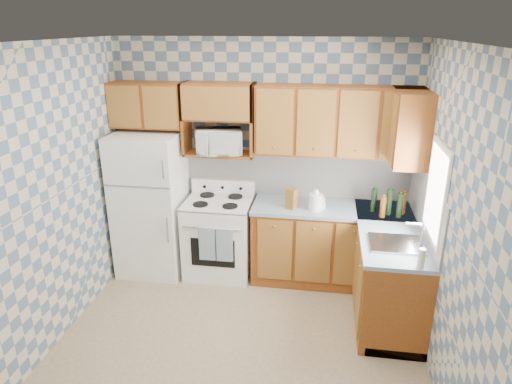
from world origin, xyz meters
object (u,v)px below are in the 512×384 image
(electric_kettle, at_px, (316,202))
(refrigerator, at_px, (151,204))
(microwave, at_px, (219,142))
(stove_body, at_px, (219,238))

(electric_kettle, bearing_deg, refrigerator, 177.65)
(microwave, distance_m, electric_kettle, 1.27)
(refrigerator, height_order, microwave, microwave)
(microwave, height_order, electric_kettle, microwave)
(refrigerator, bearing_deg, microwave, 9.81)
(refrigerator, relative_size, microwave, 3.35)
(refrigerator, relative_size, stove_body, 1.87)
(refrigerator, bearing_deg, stove_body, 1.78)
(stove_body, height_order, microwave, microwave)
(microwave, bearing_deg, stove_body, -103.98)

